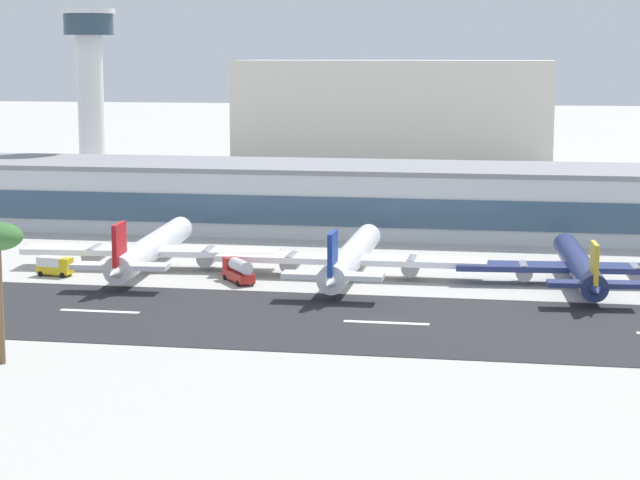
# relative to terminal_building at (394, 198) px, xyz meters

# --- Properties ---
(ground_plane) EXTENTS (1400.00, 1400.00, 0.00)m
(ground_plane) POSITION_rel_terminal_building_xyz_m (8.47, -84.60, -6.99)
(ground_plane) COLOR #B2AFA8
(runway_strip) EXTENTS (800.00, 36.74, 0.08)m
(runway_strip) POSITION_rel_terminal_building_xyz_m (8.47, -85.23, -6.95)
(runway_strip) COLOR #262628
(runway_strip) RESTS_ON ground_plane
(runway_centreline_dash_3) EXTENTS (12.00, 1.20, 0.01)m
(runway_centreline_dash_3) POSITION_rel_terminal_building_xyz_m (-33.12, -85.23, -6.90)
(runway_centreline_dash_3) COLOR white
(runway_centreline_dash_3) RESTS_ON runway_strip
(runway_centreline_dash_4) EXTENTS (12.00, 1.20, 0.01)m
(runway_centreline_dash_4) POSITION_rel_terminal_building_xyz_m (8.79, -85.23, -6.90)
(runway_centreline_dash_4) COLOR white
(runway_centreline_dash_4) RESTS_ON runway_strip
(terminal_building) EXTENTS (208.42, 29.54, 13.97)m
(terminal_building) POSITION_rel_terminal_building_xyz_m (0.00, 0.00, 0.00)
(terminal_building) COLOR silver
(terminal_building) RESTS_ON ground_plane
(control_tower) EXTENTS (12.70, 12.70, 47.52)m
(control_tower) POSITION_rel_terminal_building_xyz_m (-76.38, 25.96, 22.24)
(control_tower) COLOR silver
(control_tower) RESTS_ON ground_plane
(distant_hotel_block) EXTENTS (102.55, 33.89, 34.73)m
(distant_hotel_block) POSITION_rel_terminal_building_xyz_m (-16.61, 142.51, 10.38)
(distant_hotel_block) COLOR beige
(distant_hotel_block) RESTS_ON ground_plane
(airliner_red_tail_gate_0) EXTENTS (45.30, 51.93, 10.84)m
(airliner_red_tail_gate_0) POSITION_rel_terminal_building_xyz_m (-36.67, -51.43, -3.54)
(airliner_red_tail_gate_0) COLOR white
(airliner_red_tail_gate_0) RESTS_ON ground_plane
(airliner_navy_tail_gate_1) EXTENTS (45.28, 50.70, 10.58)m
(airliner_navy_tail_gate_1) POSITION_rel_terminal_building_xyz_m (-1.21, -53.36, -3.62)
(airliner_navy_tail_gate_1) COLOR white
(airliner_navy_tail_gate_1) RESTS_ON ground_plane
(airliner_gold_tail_gate_2) EXTENTS (40.03, 46.53, 9.71)m
(airliner_gold_tail_gate_2) POSITION_rel_terminal_building_xyz_m (36.20, -52.94, -3.89)
(airliner_gold_tail_gate_2) COLOR navy
(airliner_gold_tail_gate_2) RESTS_ON ground_plane
(service_box_truck_1) EXTENTS (6.29, 3.39, 3.25)m
(service_box_truck_1) POSITION_rel_terminal_building_xyz_m (-50.45, -60.11, -5.20)
(service_box_truck_1) COLOR gold
(service_box_truck_1) RESTS_ON ground_plane
(service_fuel_truck_2) EXTENTS (7.02, 8.45, 3.95)m
(service_fuel_truck_2) POSITION_rel_terminal_building_xyz_m (-18.67, -60.11, -4.96)
(service_fuel_truck_2) COLOR #B2231E
(service_fuel_truck_2) RESTS_ON ground_plane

